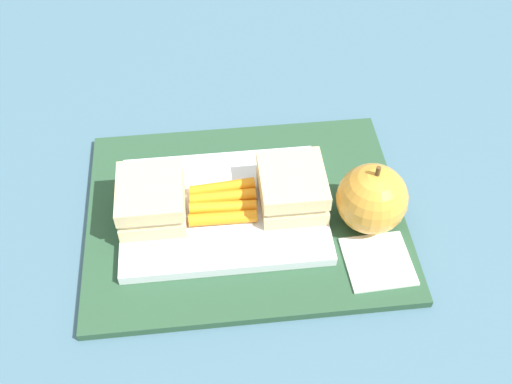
{
  "coord_description": "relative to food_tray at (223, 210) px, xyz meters",
  "views": [
    {
      "loc": [
        -0.03,
        -0.44,
        0.55
      ],
      "look_at": [
        0.01,
        0.0,
        0.04
      ],
      "focal_mm": 42.8,
      "sensor_mm": 36.0,
      "label": 1
    }
  ],
  "objects": [
    {
      "name": "paper_napkin",
      "position": [
        0.16,
        -0.09,
        -0.0
      ],
      "size": [
        0.07,
        0.07,
        0.0
      ],
      "primitive_type": "cube",
      "rotation": [
        0.0,
        0.0,
        0.04
      ],
      "color": "white",
      "rests_on": "lunchbag_mat"
    },
    {
      "name": "sandwich_half_right",
      "position": [
        0.08,
        0.0,
        0.03
      ],
      "size": [
        0.07,
        0.08,
        0.04
      ],
      "color": "#DBC189",
      "rests_on": "food_tray"
    },
    {
      "name": "apple",
      "position": [
        0.16,
        -0.03,
        0.03
      ],
      "size": [
        0.08,
        0.08,
        0.09
      ],
      "color": "gold",
      "rests_on": "lunchbag_mat"
    },
    {
      "name": "food_tray",
      "position": [
        0.0,
        0.0,
        0.0
      ],
      "size": [
        0.23,
        0.17,
        0.01
      ],
      "primitive_type": "cube",
      "color": "white",
      "rests_on": "lunchbag_mat"
    },
    {
      "name": "lunchbag_mat",
      "position": [
        0.03,
        0.0,
        -0.01
      ],
      "size": [
        0.36,
        0.28,
        0.01
      ],
      "primitive_type": "cube",
      "color": "#284C33",
      "rests_on": "ground_plane"
    },
    {
      "name": "ground_plane",
      "position": [
        0.03,
        0.0,
        -0.02
      ],
      "size": [
        2.4,
        2.4,
        0.0
      ],
      "primitive_type": "plane",
      "color": "#42667A"
    },
    {
      "name": "carrot_sticks_bundle",
      "position": [
        -0.0,
        -0.0,
        0.01
      ],
      "size": [
        0.08,
        0.06,
        0.02
      ],
      "color": "orange",
      "rests_on": "food_tray"
    },
    {
      "name": "sandwich_half_left",
      "position": [
        -0.08,
        0.0,
        0.03
      ],
      "size": [
        0.07,
        0.08,
        0.04
      ],
      "color": "#DBC189",
      "rests_on": "food_tray"
    }
  ]
}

